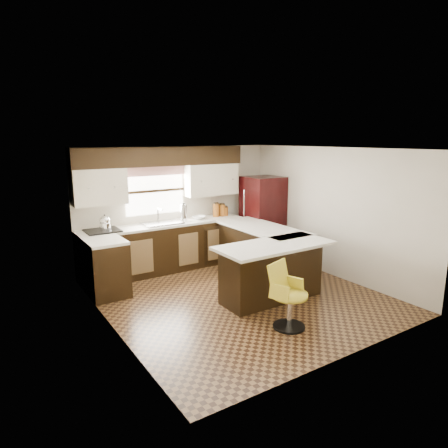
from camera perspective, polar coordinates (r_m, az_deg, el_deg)
floor at (r=6.70m, az=2.24°, el=-10.31°), size 4.40×4.40×0.00m
ceiling at (r=6.19m, az=2.43°, el=10.69°), size 4.40×4.40×0.00m
wall_back at (r=8.19m, az=-6.58°, el=2.56°), size 4.40×0.00×4.40m
wall_front at (r=4.77m, az=17.82°, el=-5.02°), size 4.40×0.00×4.40m
wall_left at (r=5.43m, az=-16.10°, el=-2.83°), size 0.00×4.40×4.40m
wall_right at (r=7.72m, az=15.19°, el=1.61°), size 0.00×4.40×4.40m
base_cab_back at (r=7.90m, az=-8.40°, el=-3.42°), size 3.30×0.60×0.90m
base_cab_left at (r=6.88m, az=-16.42°, el=-6.21°), size 0.60×0.70×0.90m
counter_back at (r=7.79m, az=-8.51°, el=-0.07°), size 3.30×0.60×0.04m
counter_left at (r=6.74m, az=-16.67°, el=-2.39°), size 0.60×0.70×0.04m
soffit at (r=7.76m, az=-8.86°, el=9.54°), size 3.40×0.35×0.36m
upper_cab_left at (r=7.38m, az=-17.43°, el=5.10°), size 0.94×0.35×0.64m
upper_cab_right at (r=8.30m, az=-1.89°, el=6.38°), size 1.14×0.35×0.64m
window_pane at (r=7.92m, az=-9.83°, el=4.69°), size 1.20×0.02×0.90m
valance at (r=7.84m, az=-9.82°, el=7.48°), size 1.30×0.06×0.18m
sink at (r=7.75m, az=-8.79°, el=0.13°), size 0.75×0.45×0.03m
dishwasher at (r=8.12m, az=-1.12°, el=-3.01°), size 0.58×0.03×0.78m
cooktop at (r=7.37m, az=-16.97°, el=-0.92°), size 0.58×0.50×0.02m
peninsula_long at (r=7.53m, az=5.15°, el=-4.14°), size 0.60×1.95×0.90m
peninsula_return at (r=6.49m, az=6.80°, el=-6.88°), size 1.65×0.60×0.90m
counter_pen_long at (r=7.44m, az=5.52°, el=-0.58°), size 0.84×1.95×0.04m
counter_pen_return at (r=6.27m, az=7.29°, el=-3.05°), size 1.89×0.84×0.04m
refrigerator at (r=8.63m, az=5.54°, el=0.92°), size 0.75×0.72×1.76m
bar_chair at (r=5.58m, az=9.40°, el=-10.18°), size 0.62×0.62×0.91m
kettle at (r=7.35m, az=-16.65°, el=0.27°), size 0.20×0.20×0.27m
percolator at (r=7.93m, az=-5.78°, el=1.59°), size 0.13×0.13×0.33m
mixing_bowl at (r=8.12m, az=-3.56°, el=0.93°), size 0.32×0.32×0.06m
canister_large at (r=8.33m, az=-1.14°, el=1.98°), size 0.13×0.13×0.27m
canister_med at (r=8.41m, az=-0.28°, el=1.96°), size 0.13×0.13×0.24m
canister_small at (r=8.45m, az=0.16°, el=1.81°), size 0.12×0.12×0.18m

